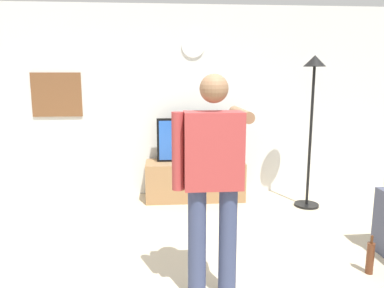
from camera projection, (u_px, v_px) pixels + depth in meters
name	position (u px, v px, depth m)	size (l,w,h in m)	color
back_wall	(178.00, 102.00, 5.41)	(6.40, 0.10, 2.70)	silver
tv_stand	(195.00, 180.00, 5.28)	(1.37, 0.52, 0.54)	#997047
television	(195.00, 140.00, 5.22)	(1.05, 0.07, 0.61)	black
wall_clock	(193.00, 46.00, 5.23)	(0.32, 0.32, 0.03)	white
framed_picture	(57.00, 95.00, 5.21)	(0.68, 0.04, 0.61)	brown
floor_lamp	(313.00, 100.00, 4.78)	(0.32, 0.32, 1.98)	black
person_standing_nearer_lamp	(213.00, 175.00, 2.80)	(0.61, 0.78, 1.74)	#384266
beverage_bottle	(370.00, 258.00, 3.29)	(0.07, 0.07, 0.36)	#592D19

